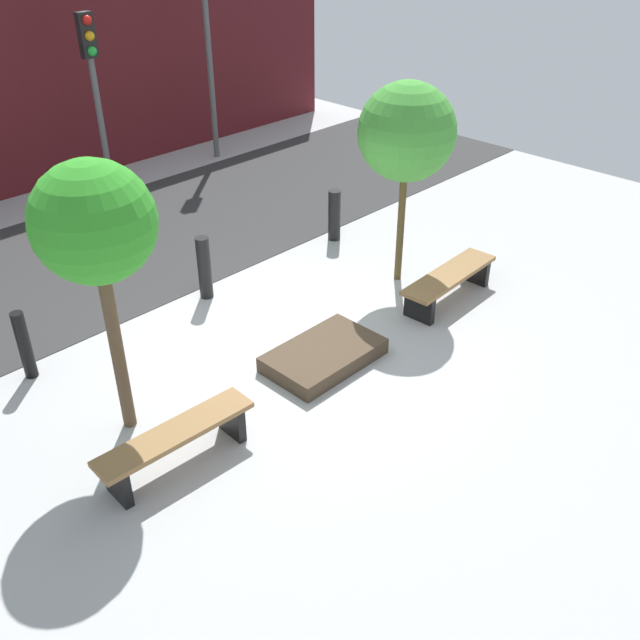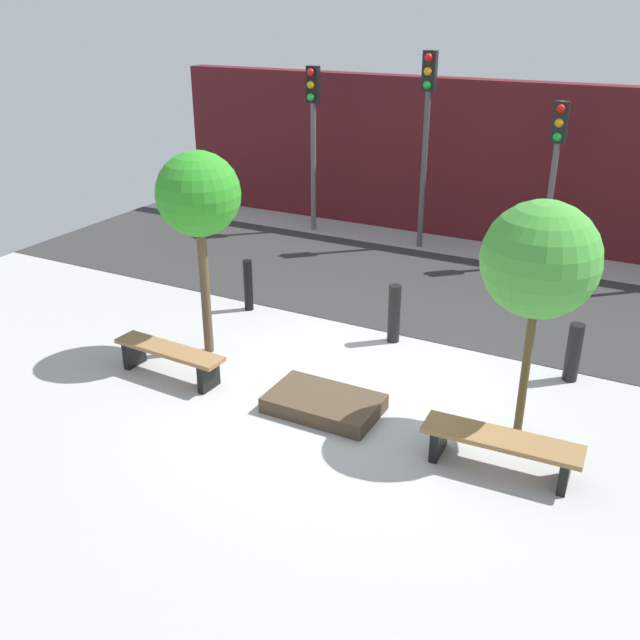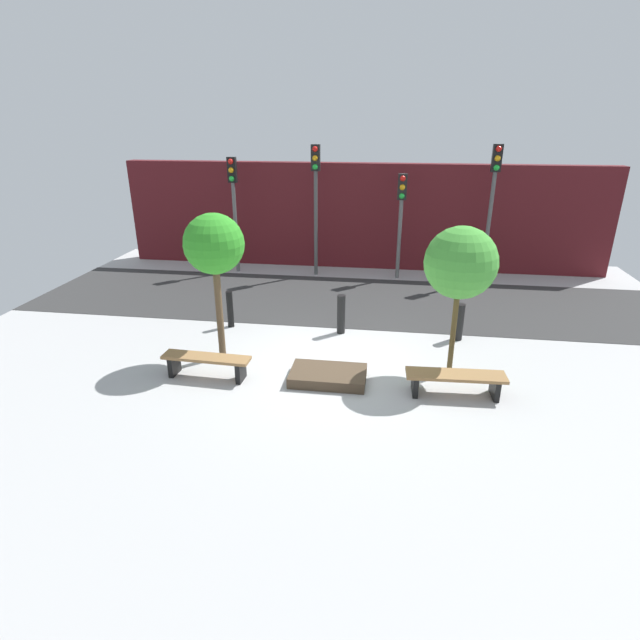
{
  "view_description": "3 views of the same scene",
  "coord_description": "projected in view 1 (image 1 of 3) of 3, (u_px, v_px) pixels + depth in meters",
  "views": [
    {
      "loc": [
        -5.38,
        -5.78,
        5.31
      ],
      "look_at": [
        0.01,
        -0.53,
        0.6
      ],
      "focal_mm": 40.0,
      "sensor_mm": 36.0,
      "label": 1
    },
    {
      "loc": [
        3.78,
        -7.88,
        5.02
      ],
      "look_at": [
        -0.46,
        0.16,
        0.93
      ],
      "focal_mm": 40.0,
      "sensor_mm": 36.0,
      "label": 2
    },
    {
      "loc": [
        1.09,
        -9.25,
        4.81
      ],
      "look_at": [
        -0.25,
        -0.01,
        1.04
      ],
      "focal_mm": 28.0,
      "sensor_mm": 36.0,
      "label": 3
    }
  ],
  "objects": [
    {
      "name": "bollard_far_left",
      "position": [
        24.0,
        345.0,
        8.66
      ],
      "size": [
        0.16,
        0.16,
        0.92
      ],
      "primitive_type": "cylinder",
      "color": "black",
      "rests_on": "ground"
    },
    {
      "name": "road_strip",
      "position": [
        120.0,
        247.0,
        11.97
      ],
      "size": [
        18.0,
        4.22,
        0.01
      ],
      "primitive_type": "cube",
      "color": "#303030",
      "rests_on": "ground"
    },
    {
      "name": "tree_behind_right_bench",
      "position": [
        407.0,
        133.0,
        9.83
      ],
      "size": [
        1.38,
        1.38,
        2.99
      ],
      "color": "#504122",
      "rests_on": "ground"
    },
    {
      "name": "traffic_light_mid_east",
      "position": [
        93.0,
        71.0,
        12.99
      ],
      "size": [
        0.28,
        0.27,
        3.28
      ],
      "color": "#5C5C5C",
      "rests_on": "ground"
    },
    {
      "name": "planter_bed",
      "position": [
        324.0,
        355.0,
        9.09
      ],
      "size": [
        1.49,
        0.91,
        0.21
      ],
      "primitive_type": "cube",
      "color": "#463727",
      "rests_on": "ground"
    },
    {
      "name": "traffic_light_east",
      "position": [
        207.0,
        20.0,
        14.32
      ],
      "size": [
        0.28,
        0.27,
        4.15
      ],
      "color": "#535353",
      "rests_on": "ground"
    },
    {
      "name": "bollard_center",
      "position": [
        334.0,
        215.0,
        12.01
      ],
      "size": [
        0.21,
        0.21,
        0.88
      ],
      "primitive_type": "cylinder",
      "color": "black",
      "rests_on": "ground"
    },
    {
      "name": "bench_right",
      "position": [
        449.0,
        280.0,
        10.32
      ],
      "size": [
        1.85,
        0.54,
        0.44
      ],
      "rotation": [
        0.0,
        0.0,
        0.05
      ],
      "color": "black",
      "rests_on": "ground"
    },
    {
      "name": "bollard_left",
      "position": [
        204.0,
        268.0,
        10.32
      ],
      "size": [
        0.2,
        0.2,
        0.96
      ],
      "primitive_type": "cylinder",
      "color": "black",
      "rests_on": "ground"
    },
    {
      "name": "tree_behind_left_bench",
      "position": [
        94.0,
        225.0,
        6.81
      ],
      "size": [
        1.23,
        1.23,
        3.11
      ],
      "color": "brown",
      "rests_on": "ground"
    },
    {
      "name": "ground_plane",
      "position": [
        291.0,
        344.0,
        9.5
      ],
      "size": [
        18.0,
        18.0,
        0.0
      ],
      "primitive_type": "plane",
      "color": "#ABABAB"
    },
    {
      "name": "bench_left",
      "position": [
        177.0,
        440.0,
        7.39
      ],
      "size": [
        1.78,
        0.47,
        0.46
      ],
      "rotation": [
        0.0,
        0.0,
        -0.05
      ],
      "color": "black",
      "rests_on": "ground"
    }
  ]
}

